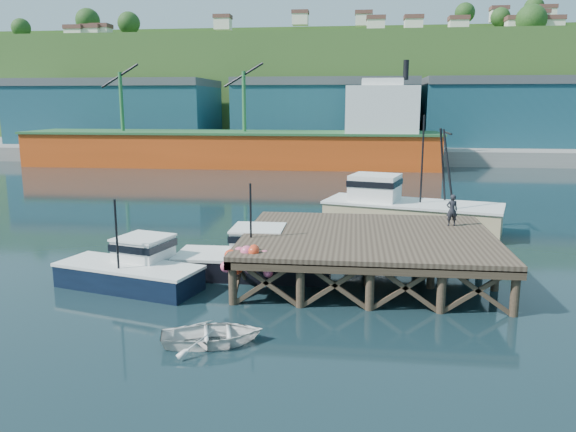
# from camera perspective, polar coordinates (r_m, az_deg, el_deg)

# --- Properties ---
(ground) EXTENTS (300.00, 300.00, 0.00)m
(ground) POSITION_cam_1_polar(r_m,az_deg,el_deg) (28.43, -3.18, -5.68)
(ground) COLOR black
(ground) RESTS_ON ground
(wharf) EXTENTS (12.00, 10.00, 2.62)m
(wharf) POSITION_cam_1_polar(r_m,az_deg,el_deg) (27.34, 8.14, -2.25)
(wharf) COLOR brown
(wharf) RESTS_ON ground
(far_quay) EXTENTS (160.00, 40.00, 2.00)m
(far_quay) POSITION_cam_1_polar(r_m,az_deg,el_deg) (97.16, 3.96, 7.01)
(far_quay) COLOR gray
(far_quay) RESTS_ON ground
(warehouse_left) EXTENTS (32.00, 16.00, 9.00)m
(warehouse_left) POSITION_cam_1_polar(r_m,az_deg,el_deg) (100.02, -16.92, 9.83)
(warehouse_left) COLOR #1A4758
(warehouse_left) RESTS_ON far_quay
(warehouse_mid) EXTENTS (28.00, 16.00, 9.00)m
(warehouse_mid) POSITION_cam_1_polar(r_m,az_deg,el_deg) (91.91, 3.85, 10.20)
(warehouse_mid) COLOR #1A4758
(warehouse_mid) RESTS_ON far_quay
(warehouse_right) EXTENTS (30.00, 16.00, 9.00)m
(warehouse_right) POSITION_cam_1_polar(r_m,az_deg,el_deg) (95.19, 22.46, 9.42)
(warehouse_right) COLOR #1A4758
(warehouse_right) RESTS_ON far_quay
(cargo_ship) EXTENTS (55.50, 10.00, 13.75)m
(cargo_ship) POSITION_cam_1_polar(r_m,az_deg,el_deg) (76.09, -3.29, 7.56)
(cargo_ship) COLOR #D74714
(cargo_ship) RESTS_ON ground
(hillside) EXTENTS (220.00, 50.00, 22.00)m
(hillside) POSITION_cam_1_polar(r_m,az_deg,el_deg) (126.88, 4.72, 12.53)
(hillside) COLOR #2D511E
(hillside) RESTS_ON ground
(boat_navy) EXTENTS (7.19, 4.64, 4.24)m
(boat_navy) POSITION_cam_1_polar(r_m,az_deg,el_deg) (26.97, -15.50, -5.14)
(boat_navy) COLOR black
(boat_navy) RESTS_ON ground
(boat_black) EXTENTS (7.62, 6.45, 4.70)m
(boat_black) POSITION_cam_1_polar(r_m,az_deg,el_deg) (27.83, -3.36, -4.21)
(boat_black) COLOR black
(boat_black) RESTS_ON ground
(trawler) EXTENTS (12.06, 7.07, 7.62)m
(trawler) POSITION_cam_1_polar(r_m,az_deg,el_deg) (37.81, 12.11, 0.81)
(trawler) COLOR tan
(trawler) RESTS_ON ground
(dinghy) EXTENTS (4.12, 3.43, 0.74)m
(dinghy) POSITION_cam_1_polar(r_m,az_deg,el_deg) (20.30, -7.68, -11.81)
(dinghy) COLOR silver
(dinghy) RESTS_ON ground
(dockworker) EXTENTS (0.65, 0.48, 1.63)m
(dockworker) POSITION_cam_1_polar(r_m,az_deg,el_deg) (30.02, 16.31, 0.57)
(dockworker) COLOR black
(dockworker) RESTS_ON wharf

